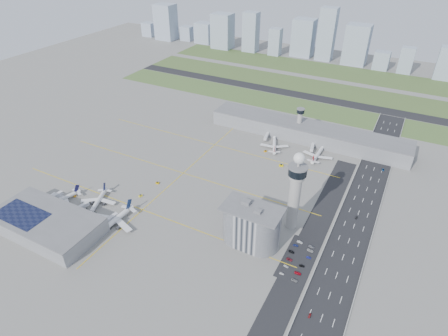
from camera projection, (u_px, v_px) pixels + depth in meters
The scene contains 64 objects.
ground at pixel (204, 204), 308.09m from camera, with size 1000.00×1000.00×0.00m, color gray.
grass_strip_0 at pixel (279, 103), 482.30m from camera, with size 480.00×50.00×0.08m, color #455F2D.
grass_strip_1 at pixel (298, 84), 537.76m from camera, with size 480.00×60.00×0.08m, color #3F5528.
grass_strip_2 at pixel (314, 68), 596.92m from camera, with size 480.00×70.00×0.08m, color #395227.
runway at pixel (289, 93), 509.65m from camera, with size 480.00×22.00×0.10m, color black.
highway at pixel (345, 252), 263.02m from camera, with size 28.00×500.00×0.10m, color black.
barrier_left at pixel (325, 244), 268.20m from camera, with size 0.60×500.00×1.20m, color #9E9E99.
barrier_right at pixel (366, 258), 257.24m from camera, with size 0.60×500.00×1.20m, color #9E9E99.
landside_road at pixel (306, 249), 265.42m from camera, with size 18.00×260.00×0.08m, color black.
parking_lot at pixel (298, 259), 257.33m from camera, with size 20.00×44.00×0.10m, color black.
taxiway_line_h_0 at pixel (143, 210), 301.57m from camera, with size 260.00×0.60×0.01m, color yellow.
taxiway_line_h_1 at pixel (183, 173), 345.94m from camera, with size 260.00×0.60×0.01m, color yellow.
taxiway_line_h_2 at pixel (215, 145), 390.31m from camera, with size 260.00×0.60×0.01m, color yellow.
taxiway_line_v at pixel (183, 173), 345.94m from camera, with size 0.60×260.00×0.01m, color yellow.
control_tower at pixel (295, 189), 266.62m from camera, with size 14.00×14.00×64.50m.
secondary_tower at pixel (300, 120), 396.98m from camera, with size 8.60×8.60×31.90m.
admin_building at pixel (251, 226), 263.08m from camera, with size 42.00×24.00×33.50m.
terminal_pier at pixel (307, 132), 397.55m from camera, with size 210.00×32.00×15.80m.
near_terminal at pixel (46, 223), 278.41m from camera, with size 84.00×42.00×13.00m.
airplane_near_a at pixel (60, 198), 306.94m from camera, with size 34.34×29.19×9.61m, color white, non-canonical shape.
airplane_near_b at pixel (97, 199), 305.09m from camera, with size 35.15×29.88×9.84m, color white, non-canonical shape.
airplane_near_c at pixel (112, 219), 282.73m from camera, with size 42.49×36.12×11.90m, color white, non-canonical shape.
airplane_far_a at pixel (275, 143), 383.49m from camera, with size 34.22×29.09×9.58m, color white, non-canonical shape.
airplane_far_b at pixel (318, 153), 367.30m from camera, with size 35.20×29.92×9.86m, color white, non-canonical shape.
jet_bridge_near_0 at pixel (47, 202), 305.68m from camera, with size 14.00×3.00×5.70m, color silver, non-canonical shape.
jet_bridge_near_1 at pixel (74, 213), 293.93m from camera, with size 14.00×3.00×5.70m, color silver, non-canonical shape.
jet_bridge_near_2 at pixel (103, 225), 282.18m from camera, with size 14.00×3.00×5.70m, color silver, non-canonical shape.
jet_bridge_far_0 at pixel (268, 134), 403.37m from camera, with size 14.00×3.00×5.70m, color silver, non-canonical shape.
jet_bridge_far_1 at pixel (313, 145), 383.78m from camera, with size 14.00×3.00×5.70m, color silver, non-canonical shape.
tug_0 at pixel (74, 196), 315.95m from camera, with size 1.93×2.80×1.63m, color orange, non-canonical shape.
tug_1 at pixel (85, 201), 309.30m from camera, with size 2.30×3.34×1.94m, color yellow, non-canonical shape.
tug_2 at pixel (141, 196), 315.90m from camera, with size 2.00×2.91×1.69m, color yellow, non-canonical shape.
tug_3 at pixel (157, 183), 331.55m from camera, with size 2.00×2.91×1.69m, color #DAA202, non-canonical shape.
tug_4 at pixel (265, 151), 378.09m from camera, with size 1.91×2.78×1.62m, color #E69500, non-canonical shape.
tug_5 at pixel (281, 165), 355.25m from camera, with size 2.52×3.67×2.13m, color #EECE01, non-canonical shape.
car_lot_0 at pixel (282, 273), 246.03m from camera, with size 1.31×3.25×1.11m, color white.
car_lot_1 at pixel (286, 266), 251.09m from camera, with size 1.21×3.48×1.15m, color #ACACAC.
car_lot_2 at pixel (289, 259), 256.23m from camera, with size 1.94×4.20×1.17m, color maroon.
car_lot_3 at pixel (292, 252), 262.15m from camera, with size 1.70×4.17×1.21m, color black.
car_lot_4 at pixel (296, 245), 267.43m from camera, with size 1.52×3.78×1.29m, color navy.
car_lot_5 at pixel (300, 242), 270.14m from camera, with size 1.39×3.98×1.31m, color silver.
car_lot_6 at pixel (295, 280), 241.16m from camera, with size 1.95×4.24×1.18m, color gray.
car_lot_7 at pixel (298, 273), 246.02m from camera, with size 1.84×4.52×1.31m, color #AA0919.
car_lot_8 at pixel (302, 266), 251.40m from camera, with size 1.45×3.61×1.23m, color black.
car_lot_9 at pixel (309, 258), 257.66m from camera, with size 1.16×3.34×1.10m, color navy.
car_lot_10 at pixel (310, 251), 263.10m from camera, with size 2.12×4.60×1.28m, color #BCBCBC.
car_lot_11 at pixel (312, 247), 266.10m from camera, with size 1.80×4.42×1.28m, color slate.
car_hw_0 at pixel (310, 316), 219.49m from camera, with size 1.33×3.31×1.13m, color maroon.
car_hw_1 at pixel (356, 218), 292.74m from camera, with size 1.18×3.38×1.11m, color black.
car_hw_2 at pixel (383, 170), 349.59m from camera, with size 1.98×4.30×1.19m, color navy.
car_hw_4 at pixel (376, 140), 397.11m from camera, with size 1.30×3.24×1.10m, color #9A9D9F.
skyline_bldg_0 at pixel (149, 29), 760.66m from camera, with size 24.05×19.24×26.50m, color #9EADC1.
skyline_bldg_1 at pixel (166, 22), 728.70m from camera, with size 37.63×30.10×65.60m, color #9EADC1.
skyline_bldg_2 at pixel (187, 33), 732.95m from camera, with size 22.81×18.25×26.79m, color #9EADC1.
skyline_bldg_3 at pixel (204, 33), 715.90m from camera, with size 32.30×25.84×36.93m, color #9EADC1.
skyline_bldg_4 at pixel (222, 31), 678.71m from camera, with size 35.81×28.65×60.36m, color #9EADC1.
skyline_bldg_5 at pixel (251, 32), 658.93m from camera, with size 25.49×20.39×66.89m, color #9EADC1.
skyline_bldg_6 at pixel (275, 42), 644.99m from camera, with size 20.04×16.03×45.20m, color #9EADC1.
skyline_bldg_7 at pixel (303, 38), 637.71m from camera, with size 35.76×28.61×61.22m, color #9EADC1.
skyline_bldg_8 at pixel (327, 34), 612.02m from camera, with size 26.33×21.06×83.39m, color #9EADC1.
skyline_bldg_9 at pixel (357, 45), 598.95m from camera, with size 36.96×29.57×62.11m, color #9EADC1.
skyline_bldg_10 at pixel (381, 61), 585.12m from camera, with size 23.01×18.41×27.75m, color #9EADC1.
skyline_bldg_11 at pixel (406, 60), 568.09m from camera, with size 20.22×16.18×38.97m, color #9EADC1.
skyline_bldg_12 at pixel (447, 63), 543.29m from camera, with size 26.14×20.92×46.89m, color #9EADC1.
Camera 1 is at (127.60, -205.91, 193.34)m, focal length 30.00 mm.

